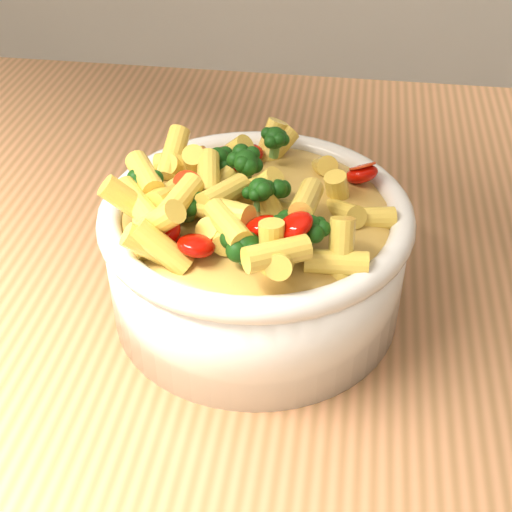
# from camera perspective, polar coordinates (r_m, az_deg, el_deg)

# --- Properties ---
(table) EXTENTS (1.20, 0.80, 0.90)m
(table) POSITION_cam_1_polar(r_m,az_deg,el_deg) (0.72, 3.41, -6.55)
(table) COLOR #B97A4F
(table) RESTS_ON ground
(serving_bowl) EXTENTS (0.24, 0.24, 0.10)m
(serving_bowl) POSITION_cam_1_polar(r_m,az_deg,el_deg) (0.56, 0.00, 0.10)
(serving_bowl) COLOR white
(serving_bowl) RESTS_ON table
(pasta_salad) EXTENTS (0.19, 0.19, 0.04)m
(pasta_salad) POSITION_cam_1_polar(r_m,az_deg,el_deg) (0.53, 0.00, 5.61)
(pasta_salad) COLOR #FEE550
(pasta_salad) RESTS_ON serving_bowl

